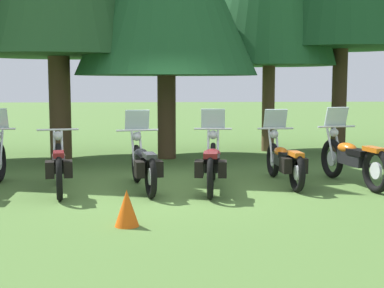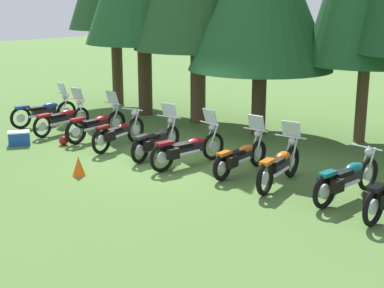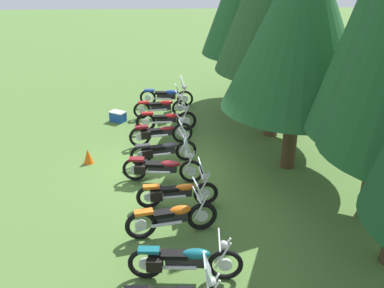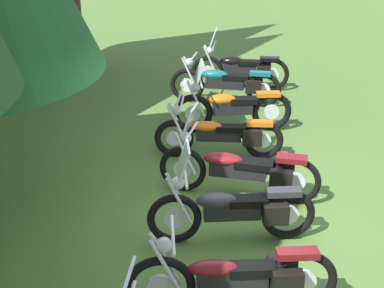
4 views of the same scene
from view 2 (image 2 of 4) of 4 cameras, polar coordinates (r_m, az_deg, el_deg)
ground_plane at (r=15.00m, az=-1.69°, el=-1.59°), size 80.00×80.00×0.00m
motorcycle_0 at (r=19.52m, az=-14.48°, el=3.21°), size 0.64×2.36×1.37m
motorcycle_1 at (r=18.31m, az=-12.77°, el=2.56°), size 0.74×2.27×1.36m
motorcycle_2 at (r=17.26m, az=-9.45°, el=1.98°), size 0.71×2.30×1.39m
motorcycle_3 at (r=16.15m, az=-7.40°, el=1.14°), size 0.81×2.24×1.03m
motorcycle_4 at (r=15.18m, az=-3.64°, el=0.39°), size 0.85×2.16×1.36m
motorcycle_5 at (r=14.35m, az=-0.44°, el=-0.36°), size 0.79×2.41×1.37m
motorcycle_6 at (r=13.79m, az=4.85°, el=-1.19°), size 0.70×2.20×1.35m
motorcycle_7 at (r=13.02m, az=8.76°, el=-2.08°), size 0.78×2.24×1.39m
motorcycle_8 at (r=12.42m, az=15.20°, el=-3.31°), size 0.75×2.40×1.03m
picnic_cooler at (r=17.16m, az=-16.89°, el=0.56°), size 0.64×0.72×0.41m
traffic_cone at (r=13.87m, az=-11.26°, el=-2.19°), size 0.32×0.32×0.48m
dropped_helmet at (r=16.84m, az=-12.71°, el=0.34°), size 0.27×0.27×0.27m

